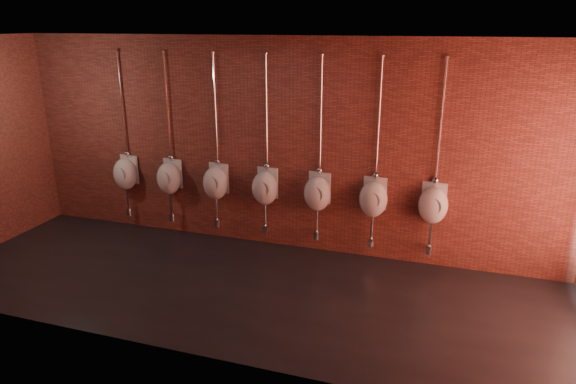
% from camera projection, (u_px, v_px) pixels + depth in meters
% --- Properties ---
extents(ground, '(8.50, 8.50, 0.00)m').
position_uv_depth(ground, '(242.00, 288.00, 6.86)').
color(ground, black).
rests_on(ground, ground).
extents(room_shell, '(8.54, 3.04, 3.22)m').
position_uv_depth(room_shell, '(238.00, 140.00, 6.22)').
color(room_shell, black).
rests_on(room_shell, ground).
extents(urinal_0, '(0.45, 0.41, 2.72)m').
position_uv_depth(urinal_0, '(126.00, 173.00, 8.54)').
color(urinal_0, white).
rests_on(urinal_0, ground).
extents(urinal_1, '(0.45, 0.41, 2.72)m').
position_uv_depth(urinal_1, '(169.00, 178.00, 8.30)').
color(urinal_1, white).
rests_on(urinal_1, ground).
extents(urinal_2, '(0.45, 0.41, 2.72)m').
position_uv_depth(urinal_2, '(216.00, 182.00, 8.06)').
color(urinal_2, white).
rests_on(urinal_2, ground).
extents(urinal_3, '(0.45, 0.41, 2.72)m').
position_uv_depth(urinal_3, '(265.00, 187.00, 7.82)').
color(urinal_3, white).
rests_on(urinal_3, ground).
extents(urinal_4, '(0.45, 0.41, 2.72)m').
position_uv_depth(urinal_4, '(318.00, 192.00, 7.58)').
color(urinal_4, white).
rests_on(urinal_4, ground).
extents(urinal_5, '(0.45, 0.41, 2.72)m').
position_uv_depth(urinal_5, '(373.00, 198.00, 7.34)').
color(urinal_5, white).
rests_on(urinal_5, ground).
extents(urinal_6, '(0.45, 0.41, 2.72)m').
position_uv_depth(urinal_6, '(433.00, 204.00, 7.09)').
color(urinal_6, white).
rests_on(urinal_6, ground).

